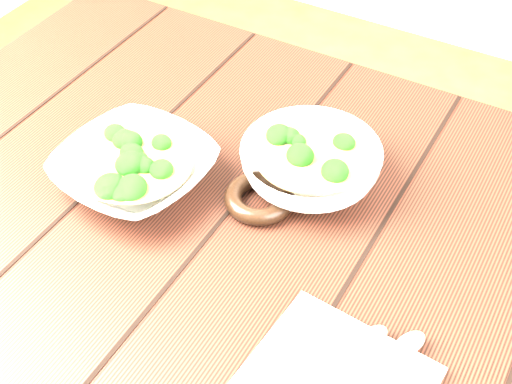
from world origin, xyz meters
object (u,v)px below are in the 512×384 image
at_px(table, 251,259).
at_px(napkin, 338,379).
at_px(soup_bowl_back, 310,164).
at_px(trivet, 260,198).
at_px(soup_bowl_front, 135,168).

xyz_separation_m(table, napkin, (0.23, -0.20, 0.13)).
bearing_deg(table, napkin, -40.80).
distance_m(soup_bowl_back, trivet, 0.09).
xyz_separation_m(table, soup_bowl_front, (-0.17, -0.04, 0.15)).
bearing_deg(trivet, soup_bowl_back, 61.83).
bearing_deg(napkin, soup_bowl_back, 126.91).
relative_size(table, napkin, 6.10).
distance_m(soup_bowl_front, trivet, 0.19).
bearing_deg(trivet, napkin, -43.27).
bearing_deg(soup_bowl_back, trivet, -118.17).
height_order(trivet, napkin, trivet).
distance_m(table, napkin, 0.33).
relative_size(table, soup_bowl_back, 5.04).
height_order(soup_bowl_back, trivet, soup_bowl_back).
bearing_deg(soup_bowl_front, soup_bowl_back, 30.08).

